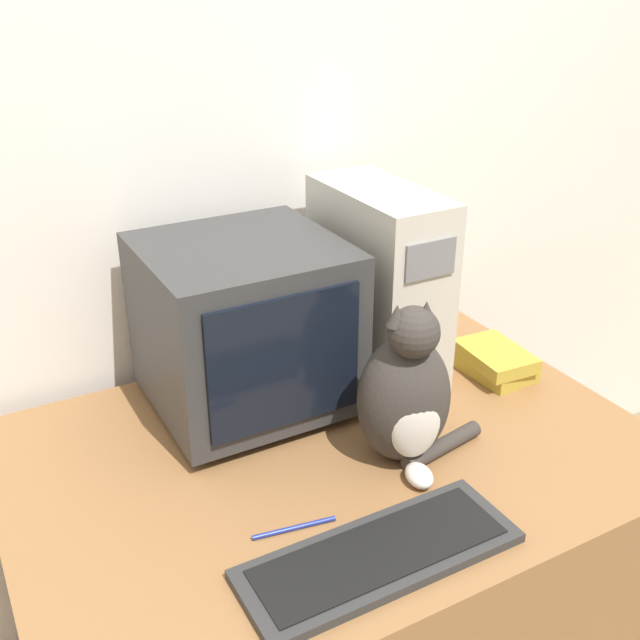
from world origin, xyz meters
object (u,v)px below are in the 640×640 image
Objects in this scene: computer_tower at (378,282)px; keyboard at (380,555)px; cat at (406,396)px; pen at (294,528)px; crt_monitor at (245,326)px; book_stack at (495,361)px.

computer_tower is 0.71m from keyboard.
cat is 2.31× the size of pen.
crt_monitor is 0.90× the size of computer_tower.
computer_tower is at bearing 58.07° from keyboard.
book_stack reaches higher than pen.
computer_tower is 2.94× the size of pen.
crt_monitor reaches higher than pen.
computer_tower is at bearing 43.99° from pen.
book_stack is (0.39, 0.18, -0.11)m from cat.
pen is (-0.45, -0.44, -0.23)m from computer_tower.
computer_tower is 0.39m from cat.
keyboard is at bearing -119.74° from cat.
cat is at bearing 47.76° from keyboard.
computer_tower is (0.35, 0.01, 0.03)m from crt_monitor.
computer_tower reaches higher than crt_monitor.
cat is (0.20, 0.22, 0.14)m from keyboard.
cat is 1.82× the size of book_stack.
keyboard is 3.18× the size of pen.
crt_monitor is 0.64m from book_stack.
pen is (-0.69, -0.26, -0.03)m from book_stack.
crt_monitor is at bearing 89.48° from keyboard.
book_stack is at bearing 20.89° from pen.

